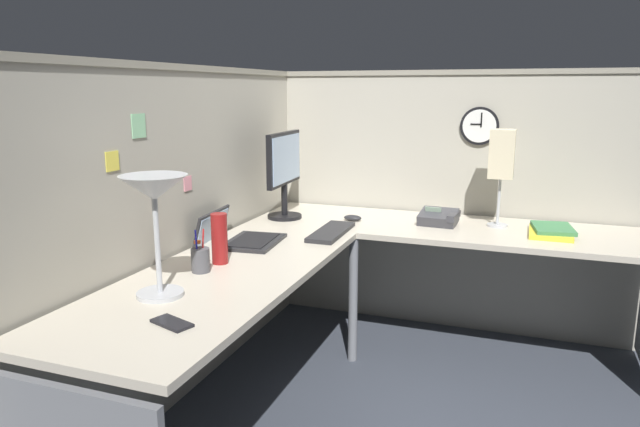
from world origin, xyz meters
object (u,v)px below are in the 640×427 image
Objects in this scene: monitor at (284,168)px; book_stack at (552,231)px; computer_mouse at (353,218)px; desk_lamp_dome at (154,198)px; pen_cup at (200,260)px; thermos_flask at (219,239)px; cell_phone at (172,323)px; keyboard at (331,232)px; laptop at (235,237)px; wall_clock at (480,126)px; desk_lamp_paper at (502,157)px; office_phone at (440,218)px.

monitor reaches higher than book_stack.
computer_mouse is 1.49m from desk_lamp_dome.
thermos_flask is at bearing -6.33° from pen_cup.
desk_lamp_dome is 0.46m from cell_phone.
thermos_flask reaches higher than keyboard.
thermos_flask is (-0.33, -0.11, 0.09)m from laptop.
cell_phone is 2.23m from wall_clock.
pen_cup is at bearing 157.98° from keyboard.
desk_lamp_dome is 1.90m from desk_lamp_paper.
keyboard is at bearing -125.11° from monitor.
thermos_flask is 1.71m from book_stack.
keyboard reaches higher than cell_phone.
pen_cup is at bearing 130.05° from book_stack.
wall_clock reaches higher than monitor.
desk_lamp_dome is 1.72m from office_phone.
pen_cup is at bearing 164.26° from computer_mouse.
pen_cup is 1.25× the size of cell_phone.
book_stack is 0.47m from desk_lamp_paper.
desk_lamp_paper is at bearing -77.37° from office_phone.
computer_mouse is (0.07, -0.39, -0.28)m from monitor.
laptop is 1.39× the size of book_stack.
cell_phone is at bearing -158.10° from pen_cup.
wall_clock is (0.47, -1.04, 0.24)m from monitor.
cell_phone is at bearing 153.02° from desk_lamp_paper.
monitor is 1.12× the size of desk_lamp_dome.
desk_lamp_dome is 0.50m from thermos_flask.
desk_lamp_paper is (1.13, -1.09, 0.27)m from thermos_flask.
computer_mouse is 0.88m from desk_lamp_paper.
office_phone is 0.61m from wall_clock.
office_phone is 0.99× the size of wall_clock.
cell_phone is at bearing -137.52° from desk_lamp_dome.
thermos_flask is at bearing -174.19° from monitor.
keyboard is 0.33m from computer_mouse.
pen_cup is at bearing -175.73° from monitor.
laptop is 2.87× the size of cell_phone.
laptop is at bearing 135.08° from wall_clock.
keyboard is at bearing -14.90° from desk_lamp_dome.
monitor reaches higher than computer_mouse.
book_stack is at bearing -87.81° from computer_mouse.
keyboard is 0.64m from office_phone.
office_phone reaches higher than computer_mouse.
desk_lamp_paper is (0.48, -0.80, 0.37)m from keyboard.
office_phone is at bearing -33.79° from pen_cup.
keyboard is 0.97× the size of desk_lamp_dome.
pen_cup is 1.71m from desk_lamp_paper.
wall_clock is (0.36, 0.42, 0.51)m from book_stack.
computer_mouse is at bearing 100.30° from desk_lamp_paper.
pen_cup is 0.15m from thermos_flask.
desk_lamp_dome is at bearing 152.16° from office_phone.
monitor is 0.54m from keyboard.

